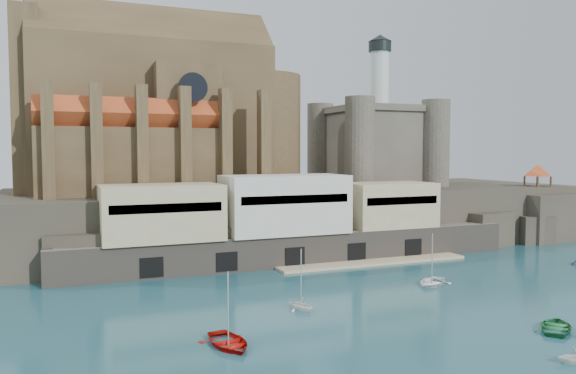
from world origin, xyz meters
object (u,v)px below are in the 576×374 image
(pavilion, at_px, (538,172))
(boat_1, at_px, (576,363))
(castle_keep, at_px, (376,142))
(boat_0, at_px, (228,346))
(church, at_px, (165,118))

(pavilion, xyz_separation_m, boat_1, (-45.68, -48.00, -12.73))
(castle_keep, bearing_deg, boat_1, -107.39)
(castle_keep, xyz_separation_m, boat_1, (-19.76, -63.08, -18.31))
(pavilion, height_order, boat_0, pavilion)
(pavilion, bearing_deg, church, 166.52)
(boat_0, relative_size, boat_1, 1.93)
(castle_keep, height_order, boat_0, castle_keep)
(castle_keep, xyz_separation_m, boat_0, (-43.81, -48.99, -18.31))
(pavilion, bearing_deg, castle_keep, 149.82)
(boat_0, bearing_deg, church, 80.02)
(castle_keep, relative_size, pavilion, 4.58)
(boat_0, distance_m, boat_1, 27.87)
(church, distance_m, pavilion, 68.65)
(church, xyz_separation_m, pavilion, (66.13, -15.85, -9.40))
(boat_1, bearing_deg, castle_keep, 6.31)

